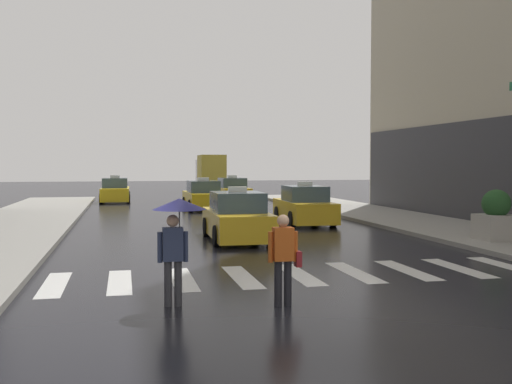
{
  "coord_description": "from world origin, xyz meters",
  "views": [
    {
      "loc": [
        -3.94,
        -10.24,
        2.56
      ],
      "look_at": [
        0.08,
        8.0,
        1.68
      ],
      "focal_mm": 42.17,
      "sensor_mm": 36.0,
      "label": 1
    }
  ],
  "objects_px": {
    "box_truck": "(210,171)",
    "pedestrian_with_handbag": "(284,254)",
    "taxi_second": "(304,207)",
    "taxi_lead": "(237,219)",
    "taxi_fifth": "(115,191)",
    "taxi_third": "(203,197)",
    "pedestrian_with_umbrella": "(177,222)",
    "taxi_fourth": "(232,191)",
    "planter_near_corner": "(496,217)"
  },
  "relations": [
    {
      "from": "taxi_third",
      "to": "taxi_fifth",
      "type": "relative_size",
      "value": 1.0
    },
    {
      "from": "taxi_fourth",
      "to": "pedestrian_with_umbrella",
      "type": "relative_size",
      "value": 2.36
    },
    {
      "from": "taxi_fourth",
      "to": "box_truck",
      "type": "height_order",
      "value": "box_truck"
    },
    {
      "from": "taxi_third",
      "to": "planter_near_corner",
      "type": "xyz_separation_m",
      "value": [
        7.23,
        -16.21,
        0.15
      ]
    },
    {
      "from": "taxi_third",
      "to": "pedestrian_with_handbag",
      "type": "height_order",
      "value": "taxi_third"
    },
    {
      "from": "taxi_second",
      "to": "taxi_third",
      "type": "bearing_deg",
      "value": 110.55
    },
    {
      "from": "taxi_third",
      "to": "pedestrian_with_umbrella",
      "type": "xyz_separation_m",
      "value": [
        -3.35,
        -22.31,
        0.79
      ]
    },
    {
      "from": "pedestrian_with_umbrella",
      "to": "planter_near_corner",
      "type": "distance_m",
      "value": 12.24
    },
    {
      "from": "taxi_second",
      "to": "taxi_fourth",
      "type": "xyz_separation_m",
      "value": [
        -0.45,
        15.02,
        0.0
      ]
    },
    {
      "from": "pedestrian_with_umbrella",
      "to": "pedestrian_with_handbag",
      "type": "xyz_separation_m",
      "value": [
        1.87,
        -0.4,
        -0.58
      ]
    },
    {
      "from": "pedestrian_with_umbrella",
      "to": "pedestrian_with_handbag",
      "type": "height_order",
      "value": "pedestrian_with_umbrella"
    },
    {
      "from": "pedestrian_with_handbag",
      "to": "taxi_lead",
      "type": "bearing_deg",
      "value": 84.59
    },
    {
      "from": "pedestrian_with_handbag",
      "to": "box_truck",
      "type": "bearing_deg",
      "value": 83.61
    },
    {
      "from": "taxi_lead",
      "to": "pedestrian_with_handbag",
      "type": "relative_size",
      "value": 2.77
    },
    {
      "from": "taxi_lead",
      "to": "box_truck",
      "type": "xyz_separation_m",
      "value": [
        4.14,
        35.56,
        1.13
      ]
    },
    {
      "from": "pedestrian_with_handbag",
      "to": "planter_near_corner",
      "type": "relative_size",
      "value": 1.03
    },
    {
      "from": "taxi_lead",
      "to": "taxi_fourth",
      "type": "xyz_separation_m",
      "value": [
        3.37,
        19.86,
        0.0
      ]
    },
    {
      "from": "taxi_fourth",
      "to": "taxi_second",
      "type": "bearing_deg",
      "value": -88.27
    },
    {
      "from": "taxi_third",
      "to": "pedestrian_with_handbag",
      "type": "relative_size",
      "value": 2.77
    },
    {
      "from": "box_truck",
      "to": "pedestrian_with_handbag",
      "type": "bearing_deg",
      "value": -96.39
    },
    {
      "from": "taxi_fourth",
      "to": "pedestrian_with_umbrella",
      "type": "bearing_deg",
      "value": -102.04
    },
    {
      "from": "taxi_fifth",
      "to": "planter_near_corner",
      "type": "relative_size",
      "value": 2.85
    },
    {
      "from": "box_truck",
      "to": "planter_near_corner",
      "type": "bearing_deg",
      "value": -84.5
    },
    {
      "from": "taxi_lead",
      "to": "taxi_fifth",
      "type": "distance_m",
      "value": 21.59
    },
    {
      "from": "taxi_third",
      "to": "taxi_fourth",
      "type": "relative_size",
      "value": 1.0
    },
    {
      "from": "taxi_fourth",
      "to": "planter_near_corner",
      "type": "height_order",
      "value": "taxi_fourth"
    },
    {
      "from": "taxi_fourth",
      "to": "pedestrian_with_umbrella",
      "type": "height_order",
      "value": "pedestrian_with_umbrella"
    },
    {
      "from": "pedestrian_with_umbrella",
      "to": "taxi_lead",
      "type": "bearing_deg",
      "value": 72.75
    },
    {
      "from": "planter_near_corner",
      "to": "box_truck",
      "type": "bearing_deg",
      "value": 95.5
    },
    {
      "from": "taxi_second",
      "to": "box_truck",
      "type": "relative_size",
      "value": 0.6
    },
    {
      "from": "taxi_third",
      "to": "taxi_fifth",
      "type": "distance_m",
      "value": 9.12
    },
    {
      "from": "box_truck",
      "to": "pedestrian_with_umbrella",
      "type": "xyz_separation_m",
      "value": [
        -6.89,
        -44.43,
        -0.34
      ]
    },
    {
      "from": "box_truck",
      "to": "pedestrian_with_umbrella",
      "type": "height_order",
      "value": "box_truck"
    },
    {
      "from": "taxi_fourth",
      "to": "planter_near_corner",
      "type": "distance_m",
      "value": 23.06
    },
    {
      "from": "taxi_second",
      "to": "taxi_fourth",
      "type": "distance_m",
      "value": 15.02
    },
    {
      "from": "taxi_third",
      "to": "taxi_second",
      "type": "bearing_deg",
      "value": -69.45
    },
    {
      "from": "box_truck",
      "to": "pedestrian_with_umbrella",
      "type": "bearing_deg",
      "value": -98.82
    },
    {
      "from": "taxi_second",
      "to": "taxi_third",
      "type": "distance_m",
      "value": 9.19
    },
    {
      "from": "taxi_fifth",
      "to": "pedestrian_with_handbag",
      "type": "bearing_deg",
      "value": -83.67
    },
    {
      "from": "taxi_second",
      "to": "pedestrian_with_umbrella",
      "type": "relative_size",
      "value": 2.37
    },
    {
      "from": "taxi_third",
      "to": "pedestrian_with_umbrella",
      "type": "distance_m",
      "value": 22.58
    },
    {
      "from": "taxi_lead",
      "to": "taxi_fifth",
      "type": "bearing_deg",
      "value": 101.36
    },
    {
      "from": "taxi_lead",
      "to": "pedestrian_with_handbag",
      "type": "bearing_deg",
      "value": -95.41
    },
    {
      "from": "taxi_third",
      "to": "taxi_fifth",
      "type": "bearing_deg",
      "value": 122.16
    },
    {
      "from": "box_truck",
      "to": "planter_near_corner",
      "type": "xyz_separation_m",
      "value": [
        3.69,
        -38.32,
        -0.98
      ]
    },
    {
      "from": "taxi_fourth",
      "to": "pedestrian_with_handbag",
      "type": "relative_size",
      "value": 2.77
    },
    {
      "from": "box_truck",
      "to": "pedestrian_with_handbag",
      "type": "height_order",
      "value": "box_truck"
    },
    {
      "from": "taxi_second",
      "to": "planter_near_corner",
      "type": "xyz_separation_m",
      "value": [
        4.01,
        -7.6,
        0.15
      ]
    },
    {
      "from": "taxi_third",
      "to": "pedestrian_with_handbag",
      "type": "xyz_separation_m",
      "value": [
        -1.48,
        -22.71,
        0.21
      ]
    },
    {
      "from": "box_truck",
      "to": "taxi_fourth",
      "type": "bearing_deg",
      "value": -92.81
    }
  ]
}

